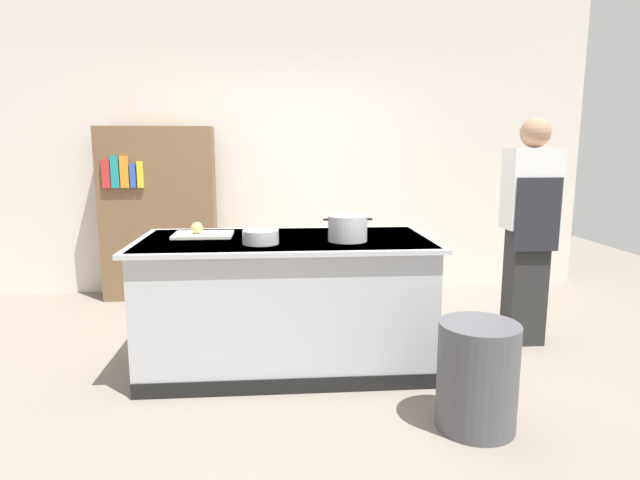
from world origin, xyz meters
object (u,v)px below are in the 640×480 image
onion (197,228)px  person_chef (529,227)px  trash_bin (477,376)px  bookshelf (159,214)px  stock_pot (348,228)px  mixing_bowl (261,237)px

onion → person_chef: bearing=3.7°
onion → trash_bin: onion is taller
onion → bookshelf: size_ratio=0.05×
stock_pot → bookshelf: bearing=130.2°
bookshelf → trash_bin: bearing=-50.6°
onion → mixing_bowl: bearing=-35.1°
onion → mixing_bowl: onion is taller
trash_bin → bookshelf: (-2.23, 2.72, 0.56)m
onion → mixing_bowl: size_ratio=0.35×
stock_pot → bookshelf: 2.53m
person_chef → bookshelf: size_ratio=1.01×
onion → trash_bin: size_ratio=0.14×
stock_pot → person_chef: 1.49m
onion → bookshelf: bookshelf is taller
onion → stock_pot: stock_pot is taller
person_chef → bookshelf: bearing=57.8°
onion → bookshelf: bearing=110.4°
stock_pot → person_chef: (1.43, 0.41, -0.07)m
bookshelf → onion: bearing=-69.6°
mixing_bowl → person_chef: size_ratio=0.13×
trash_bin → stock_pot: bearing=127.4°
person_chef → bookshelf: (-3.06, 1.51, -0.06)m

